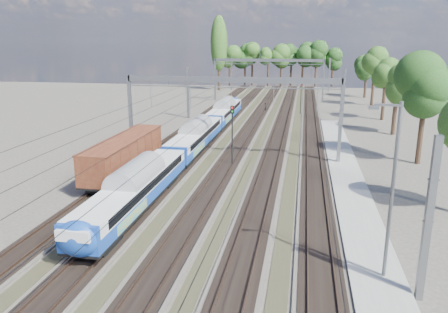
% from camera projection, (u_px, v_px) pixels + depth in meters
% --- Properties ---
extents(track_bed, '(21.00, 130.00, 0.34)m').
position_uv_depth(track_bed, '(248.00, 131.00, 62.54)').
color(track_bed, '#47423A').
rests_on(track_bed, ground).
extents(platform, '(3.00, 70.00, 0.30)m').
position_uv_depth(platform, '(352.00, 195.00, 36.68)').
color(platform, gray).
rests_on(platform, ground).
extents(catenary, '(25.65, 130.00, 9.00)m').
position_uv_depth(catenary, '(257.00, 82.00, 68.17)').
color(catenary, slate).
rests_on(catenary, ground).
extents(tree_belt, '(39.07, 100.31, 12.16)m').
position_uv_depth(tree_belt, '(297.00, 58.00, 109.74)').
color(tree_belt, black).
rests_on(tree_belt, ground).
extents(poplar, '(4.40, 4.40, 19.04)m').
position_uv_depth(poplar, '(219.00, 44.00, 112.41)').
color(poplar, black).
rests_on(poplar, ground).
extents(emu_train, '(2.66, 56.31, 3.89)m').
position_uv_depth(emu_train, '(195.00, 134.00, 50.33)').
color(emu_train, black).
rests_on(emu_train, ground).
extents(freight_boxcar, '(2.90, 13.98, 3.60)m').
position_uv_depth(freight_boxcar, '(125.00, 154.00, 41.69)').
color(freight_boxcar, black).
rests_on(freight_boxcar, ground).
extents(worker, '(0.40, 0.61, 1.66)m').
position_uv_depth(worker, '(266.00, 107.00, 80.08)').
color(worker, black).
rests_on(worker, ground).
extents(signal_near, '(0.40, 0.36, 6.29)m').
position_uv_depth(signal_near, '(232.00, 128.00, 44.75)').
color(signal_near, black).
rests_on(signal_near, ground).
extents(signal_far, '(0.33, 0.30, 5.17)m').
position_uv_depth(signal_far, '(301.00, 96.00, 76.95)').
color(signal_far, black).
rests_on(signal_far, ground).
extents(lamp_post, '(1.63, 0.28, 9.81)m').
position_uv_depth(lamp_post, '(391.00, 188.00, 22.49)').
color(lamp_post, slate).
rests_on(lamp_post, ground).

